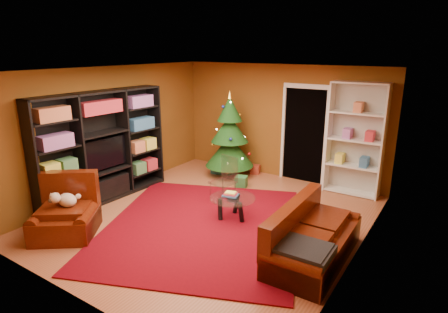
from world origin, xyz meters
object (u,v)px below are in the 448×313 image
Objects in this scene: rug at (202,225)px; white_bookshelf at (355,140)px; media_unit at (102,147)px; acrylic_chair at (223,182)px; gift_box_teal at (218,167)px; armchair at (65,212)px; coffee_table at (232,208)px; gift_box_red at (255,169)px; christmas_tree at (230,135)px; gift_box_green at (241,182)px; sofa at (315,233)px; dog at (67,200)px.

white_bookshelf is at bearing 59.84° from rug.
acrylic_chair is at bearing 32.37° from media_unit.
gift_box_teal is 3.99m from armchair.
gift_box_teal reaches higher than rug.
coffee_table is (1.65, -1.99, 0.07)m from gift_box_teal.
media_unit is 9.88× the size of gift_box_teal.
gift_box_red reaches higher than rug.
christmas_tree reaches higher than gift_box_green.
sofa reaches higher than gift_box_red.
rug is 3.59m from white_bookshelf.
christmas_tree reaches higher than gift_box_teal.
gift_box_teal is 2.58m from coffee_table.
media_unit is 3.44× the size of acrylic_chair.
rug is 1.82× the size of christmas_tree.
gift_box_red is (-0.58, 2.96, 0.09)m from rug.
acrylic_chair is (1.39, 2.53, 0.02)m from armchair.
white_bookshelf is at bearing 15.40° from dog.
media_unit is 1.54m from dog.
media_unit reaches higher than sofa.
sofa is (3.64, 1.52, 0.01)m from armchair.
christmas_tree is at bearing 140.72° from gift_box_green.
gift_box_red is at bearing 178.98° from white_bookshelf.
gift_box_green is 0.60× the size of dog.
coffee_table is (0.69, -1.46, 0.09)m from gift_box_green.
acrylic_chair is (1.38, 2.46, -0.18)m from dog.
white_bookshelf is 2.93× the size of coffee_table.
rug is 3.02m from gift_box_red.
gift_box_teal is (0.97, 2.60, -0.94)m from media_unit.
acrylic_chair reaches higher than gift_box_teal.
christmas_tree is 1.20m from gift_box_green.
white_bookshelf is at bearing -0.50° from gift_box_red.
sofa reaches higher than gift_box_green.
christmas_tree reaches higher than acrylic_chair.
gift_box_red is 0.25× the size of acrylic_chair.
white_bookshelf reaches higher than christmas_tree.
armchair is at bearing 112.00° from sofa.
media_unit is at bearing -132.89° from gift_box_green.
armchair reaches higher than rug.
sofa reaches higher than rug.
white_bookshelf reaches higher than rug.
dog is (0.67, -1.30, -0.50)m from media_unit.
armchair is 3.94m from sofa.
coffee_table is at bearing -64.83° from gift_box_green.
armchair is (-1.27, -3.45, 0.27)m from gift_box_green.
acrylic_chair is at bearing -137.26° from white_bookshelf.
christmas_tree reaches higher than sofa.
media_unit is 2.83m from coffee_table.
armchair is (0.66, -1.37, -0.69)m from media_unit.
sofa is 2.46m from acrylic_chair.
gift_box_green is 3.68m from armchair.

